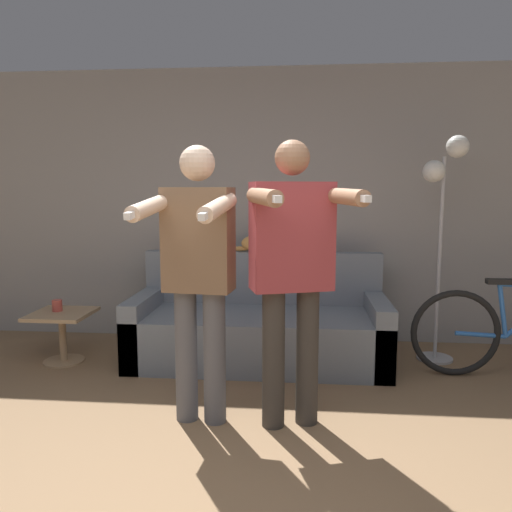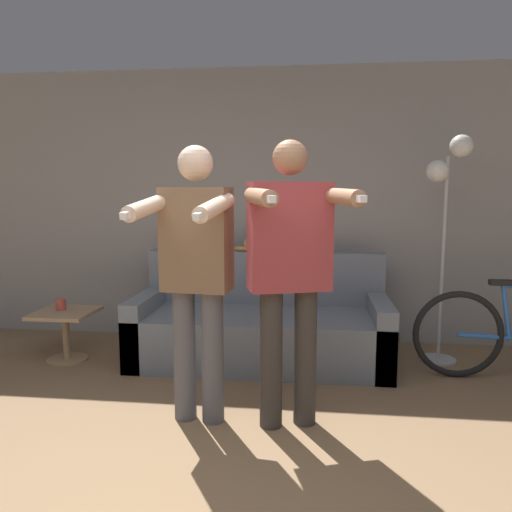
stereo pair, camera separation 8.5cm
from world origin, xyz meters
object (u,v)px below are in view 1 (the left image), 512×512
side_table (62,326)px  person_right (292,263)px  couch (259,328)px  cat (260,243)px  person_left (198,267)px  floor_lamp (444,193)px  cup (57,306)px

side_table → person_right: bearing=-26.4°
couch → cat: 0.78m
person_left → person_right: (0.58, 0.00, 0.03)m
floor_lamp → person_right: bearing=-132.7°
couch → person_right: 1.43m
person_left → cup: 1.83m
floor_lamp → cup: bearing=-174.3°
person_right → floor_lamp: floor_lamp is taller
floor_lamp → person_left: bearing=-143.5°
couch → cat: bearing=94.4°
person_right → floor_lamp: bearing=29.8°
person_right → cup: size_ratio=18.07×
person_right → cup: 2.32m
person_left → side_table: size_ratio=3.58×
couch → person_left: bearing=-103.1°
side_table → cup: (-0.05, 0.04, 0.17)m
person_left → cat: size_ratio=4.00×
person_right → floor_lamp: (1.23, 1.33, 0.40)m
side_table → floor_lamp: bearing=6.4°
couch → cup: (-1.72, -0.17, 0.20)m
person_left → side_table: (-1.39, 0.98, -0.68)m
couch → floor_lamp: 1.92m
cup → floor_lamp: bearing=5.7°
cat → cup: 1.83m
person_right → cup: (-2.02, 1.01, -0.54)m
couch → person_left: 1.41m
cat → side_table: size_ratio=0.89×
person_left → cup: size_ratio=17.80×
couch → cup: couch is taller
side_table → cat: bearing=18.2°
couch → person_right: (0.30, -1.18, 0.75)m
person_right → side_table: (-1.96, 0.97, -0.71)m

